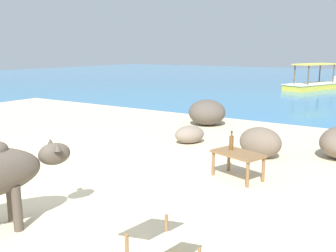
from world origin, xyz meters
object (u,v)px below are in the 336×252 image
Objects in this scene: low_bench_table at (238,157)px; deck_chair_near at (151,221)px; bottle at (231,142)px; boat_yellow at (314,84)px.

deck_chair_near is (0.21, -2.55, 0.04)m from low_bench_table.
low_bench_table is at bearing -28.34° from bottle.
boat_yellow reaches higher than deck_chair_near.
low_bench_table is 2.56m from deck_chair_near.
bottle is 14.72m from boat_yellow.
deck_chair_near is (0.36, -2.63, -0.15)m from bottle.
boat_yellow is at bearing 116.03° from low_bench_table.
bottle is at bearing 28.43° from boat_yellow.
low_bench_table is at bearing 28.97° from boat_yellow.
low_bench_table is 1.02× the size of deck_chair_near.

